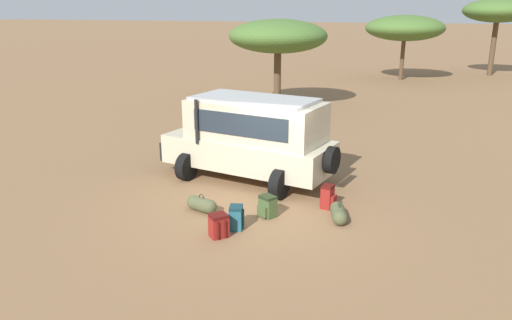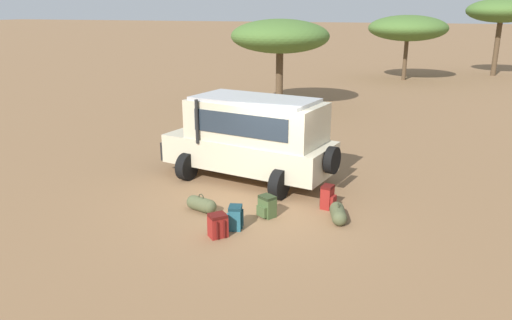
{
  "view_description": "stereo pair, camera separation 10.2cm",
  "coord_description": "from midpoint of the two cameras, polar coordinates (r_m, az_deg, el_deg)",
  "views": [
    {
      "loc": [
        3.63,
        -11.03,
        4.86
      ],
      "look_at": [
        -0.45,
        0.87,
        1.0
      ],
      "focal_mm": 35.0,
      "sensor_mm": 36.0,
      "label": 1
    },
    {
      "loc": [
        3.73,
        -10.99,
        4.86
      ],
      "look_at": [
        -0.45,
        0.87,
        1.0
      ],
      "focal_mm": 35.0,
      "sensor_mm": 36.0,
      "label": 2
    }
  ],
  "objects": [
    {
      "name": "ground_plane",
      "position": [
        12.59,
        0.87,
        -5.66
      ],
      "size": [
        320.0,
        320.0,
        0.0
      ],
      "primitive_type": "plane",
      "color": "olive"
    },
    {
      "name": "safari_vehicle",
      "position": [
        14.35,
        -0.29,
        2.67
      ],
      "size": [
        5.47,
        3.3,
        2.44
      ],
      "color": "beige",
      "rests_on": "ground_plane"
    },
    {
      "name": "backpack_beside_front_wheel",
      "position": [
        12.08,
        1.49,
        -5.34
      ],
      "size": [
        0.48,
        0.48,
        0.53
      ],
      "color": "#42562D",
      "rests_on": "ground_plane"
    },
    {
      "name": "backpack_cluster_center",
      "position": [
        11.1,
        -4.15,
        -7.47
      ],
      "size": [
        0.51,
        0.51,
        0.53
      ],
      "color": "maroon",
      "rests_on": "ground_plane"
    },
    {
      "name": "backpack_near_rear_wheel",
      "position": [
        11.45,
        -2.18,
        -6.6
      ],
      "size": [
        0.44,
        0.42,
        0.55
      ],
      "color": "#235B6B",
      "rests_on": "ground_plane"
    },
    {
      "name": "backpack_outermost",
      "position": [
        12.69,
        8.43,
        -4.23
      ],
      "size": [
        0.4,
        0.38,
        0.6
      ],
      "color": "maroon",
      "rests_on": "ground_plane"
    },
    {
      "name": "duffel_bag_low_black_case",
      "position": [
        12.49,
        -6.02,
        -5.06
      ],
      "size": [
        0.86,
        0.5,
        0.46
      ],
      "color": "#4C5133",
      "rests_on": "ground_plane"
    },
    {
      "name": "duffel_bag_soft_canvas",
      "position": [
        12.06,
        9.6,
        -6.05
      ],
      "size": [
        0.52,
        0.91,
        0.45
      ],
      "color": "#4C5133",
      "rests_on": "ground_plane"
    },
    {
      "name": "acacia_tree_far_left",
      "position": [
        25.23,
        2.87,
        13.91
      ],
      "size": [
        4.87,
        4.54,
        4.33
      ],
      "color": "brown",
      "rests_on": "ground_plane"
    },
    {
      "name": "acacia_tree_left_mid",
      "position": [
        36.51,
        17.04,
        14.2
      ],
      "size": [
        5.3,
        5.11,
        4.36
      ],
      "color": "brown",
      "rests_on": "ground_plane"
    },
    {
      "name": "acacia_tree_centre_back",
      "position": [
        41.15,
        26.33,
        15.01
      ],
      "size": [
        4.84,
        4.69,
        5.46
      ],
      "color": "brown",
      "rests_on": "ground_plane"
    }
  ]
}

